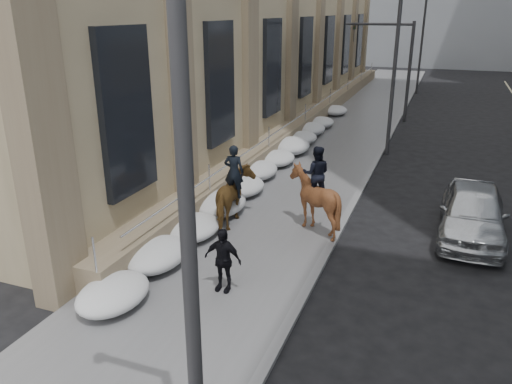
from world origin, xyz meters
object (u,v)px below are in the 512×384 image
mounted_horse_right (314,196)px  car_silver (473,212)px  pedestrian (223,260)px  mounted_horse_left (235,195)px

mounted_horse_right → car_silver: (4.61, 1.45, -0.43)m
pedestrian → mounted_horse_left: bearing=109.6°
mounted_horse_left → pedestrian: bearing=100.7°
mounted_horse_left → mounted_horse_right: (2.47, 0.48, 0.13)m
car_silver → mounted_horse_left: bearing=-163.5°
mounted_horse_left → mounted_horse_right: mounted_horse_right is taller
mounted_horse_left → car_silver: size_ratio=0.54×
mounted_horse_right → car_silver: size_ratio=0.56×
car_silver → mounted_horse_right: bearing=-161.2°
mounted_horse_left → mounted_horse_right: bearing=-177.3°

